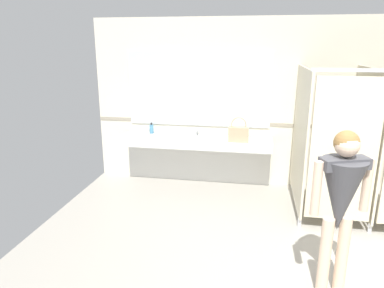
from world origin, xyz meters
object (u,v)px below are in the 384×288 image
at_px(person_standing, 341,195).
at_px(soap_dispenser, 152,129).
at_px(paper_cup, 247,138).
at_px(handbag, 238,134).

distance_m(person_standing, soap_dispenser, 3.68).
xyz_separation_m(soap_dispenser, paper_cup, (1.65, -0.21, -0.03)).
bearing_deg(soap_dispenser, paper_cup, -7.41).
relative_size(soap_dispenser, paper_cup, 2.01).
height_order(person_standing, soap_dispenser, person_standing).
height_order(person_standing, paper_cup, person_standing).
relative_size(person_standing, handbag, 4.06).
bearing_deg(person_standing, handbag, 114.05).
height_order(soap_dispenser, paper_cup, soap_dispenser).
bearing_deg(paper_cup, soap_dispenser, 172.59).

